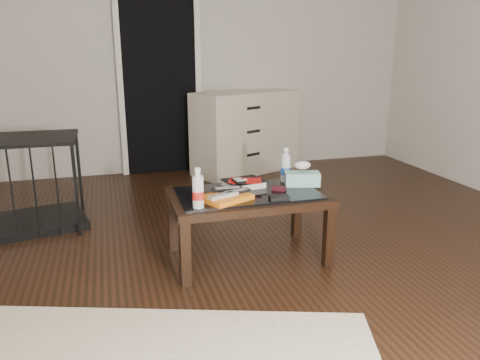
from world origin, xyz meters
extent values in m
plane|color=black|center=(0.00, 0.00, 0.00)|extent=(5.00, 5.00, 0.00)
plane|color=beige|center=(0.00, 2.50, 1.35)|extent=(5.00, 0.00, 5.00)
cube|color=black|center=(-0.40, 2.47, 1.00)|extent=(0.80, 0.05, 2.00)
cube|color=silver|center=(-0.82, 2.44, 1.00)|extent=(0.06, 0.04, 2.04)
cube|color=silver|center=(0.02, 2.44, 1.00)|extent=(0.06, 0.04, 2.04)
cube|color=black|center=(-0.61, -0.25, 0.20)|extent=(0.06, 0.06, 0.40)
cube|color=black|center=(0.31, -0.25, 0.20)|extent=(0.06, 0.06, 0.40)
cube|color=black|center=(-0.61, 0.27, 0.20)|extent=(0.06, 0.06, 0.40)
cube|color=black|center=(0.31, 0.27, 0.20)|extent=(0.06, 0.06, 0.40)
cube|color=black|center=(-0.15, 0.01, 0.43)|extent=(1.00, 0.60, 0.05)
cube|color=black|center=(-0.15, 0.01, 0.46)|extent=(0.90, 0.50, 0.01)
cube|color=beige|center=(0.50, 2.23, 0.45)|extent=(1.30, 0.95, 0.90)
cylinder|color=black|center=(0.50, 1.97, 0.25)|extent=(0.18, 0.11, 0.04)
cylinder|color=black|center=(0.50, 1.97, 0.50)|extent=(0.18, 0.11, 0.04)
cylinder|color=black|center=(0.50, 1.97, 0.75)|extent=(0.18, 0.11, 0.04)
cube|color=black|center=(-1.67, 1.03, 0.03)|extent=(1.01, 0.78, 0.06)
cube|color=black|center=(-1.67, 1.03, 0.70)|extent=(1.01, 0.78, 0.02)
cube|color=black|center=(-1.24, 0.75, 0.35)|extent=(0.03, 0.03, 0.70)
cube|color=black|center=(-1.24, 1.31, 0.35)|extent=(0.03, 0.03, 0.70)
cube|color=orange|center=(-0.32, -0.10, 0.48)|extent=(0.34, 0.31, 0.03)
cube|color=#AAA9AE|center=(-0.35, -0.13, 0.50)|extent=(0.20, 0.12, 0.02)
cube|color=black|center=(-0.25, -0.08, 0.50)|extent=(0.21, 0.11, 0.02)
cube|color=black|center=(-0.29, -0.01, 0.50)|extent=(0.20, 0.05, 0.02)
cube|color=black|center=(-0.14, 0.14, 0.48)|extent=(0.28, 0.24, 0.05)
cube|color=#AE0B0B|center=(-0.14, 0.13, 0.51)|extent=(0.23, 0.20, 0.01)
cube|color=black|center=(-0.19, 0.09, 0.52)|extent=(0.08, 0.11, 0.02)
cube|color=black|center=(0.06, 0.00, 0.47)|extent=(0.10, 0.09, 0.02)
cube|color=black|center=(0.00, -0.18, 0.47)|extent=(0.13, 0.08, 0.02)
cylinder|color=silver|center=(-0.51, -0.19, 0.58)|extent=(0.08, 0.08, 0.24)
cylinder|color=silver|center=(0.18, 0.19, 0.58)|extent=(0.08, 0.08, 0.24)
cube|color=teal|center=(0.25, 0.07, 0.51)|extent=(0.25, 0.17, 0.09)
camera|label=1|loc=(-0.99, -2.74, 1.36)|focal=35.00mm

